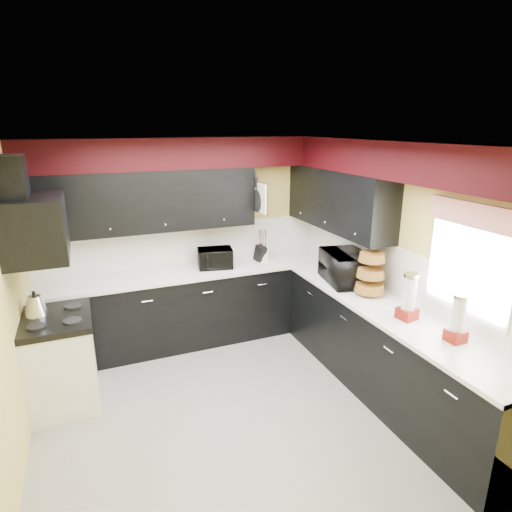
{
  "coord_description": "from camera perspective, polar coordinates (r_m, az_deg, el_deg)",
  "views": [
    {
      "loc": [
        -1.14,
        -3.34,
        2.64
      ],
      "look_at": [
        0.48,
        0.63,
        1.32
      ],
      "focal_mm": 30.0,
      "sensor_mm": 36.0,
      "label": 1
    }
  ],
  "objects": [
    {
      "name": "ground",
      "position": [
        4.41,
        -2.88,
        -19.65
      ],
      "size": [
        3.6,
        3.6,
        0.0
      ],
      "primitive_type": "plane",
      "color": "gray",
      "rests_on": "ground"
    },
    {
      "name": "wall_back",
      "position": [
        5.45,
        -9.4,
        2.14
      ],
      "size": [
        3.6,
        0.06,
        2.5
      ],
      "primitive_type": "cube",
      "color": "#E0C666",
      "rests_on": "ground"
    },
    {
      "name": "wall_right",
      "position": [
        4.66,
        18.22,
        -1.08
      ],
      "size": [
        0.06,
        3.6,
        2.5
      ],
      "primitive_type": "cube",
      "color": "#E0C666",
      "rests_on": "ground"
    },
    {
      "name": "wall_left",
      "position": [
        3.68,
        -30.94,
        -7.63
      ],
      "size": [
        0.06,
        3.6,
        2.5
      ],
      "primitive_type": "cube",
      "color": "#E0C666",
      "rests_on": "ground"
    },
    {
      "name": "ceiling",
      "position": [
        3.53,
        -3.5,
        14.86
      ],
      "size": [
        3.6,
        3.6,
        0.06
      ],
      "primitive_type": "cube",
      "color": "white",
      "rests_on": "wall_back"
    },
    {
      "name": "cab_back",
      "position": [
        5.44,
        -8.26,
        -6.8
      ],
      "size": [
        3.6,
        0.6,
        0.9
      ],
      "primitive_type": "cube",
      "color": "black",
      "rests_on": "ground"
    },
    {
      "name": "cab_right",
      "position": [
        4.58,
        16.78,
        -12.18
      ],
      "size": [
        0.6,
        3.0,
        0.9
      ],
      "primitive_type": "cube",
      "color": "black",
      "rests_on": "ground"
    },
    {
      "name": "counter_back",
      "position": [
        5.26,
        -8.48,
        -2.11
      ],
      "size": [
        3.62,
        0.64,
        0.04
      ],
      "primitive_type": "cube",
      "color": "white",
      "rests_on": "cab_back"
    },
    {
      "name": "counter_right",
      "position": [
        4.38,
        17.3,
        -6.8
      ],
      "size": [
        0.64,
        3.02,
        0.04
      ],
      "primitive_type": "cube",
      "color": "white",
      "rests_on": "cab_right"
    },
    {
      "name": "splash_back",
      "position": [
        5.45,
        -9.34,
        1.5
      ],
      "size": [
        3.6,
        0.02,
        0.5
      ],
      "primitive_type": "cube",
      "color": "white",
      "rests_on": "counter_back"
    },
    {
      "name": "splash_right",
      "position": [
        4.67,
        18.06,
        -1.79
      ],
      "size": [
        0.02,
        3.6,
        0.5
      ],
      "primitive_type": "cube",
      "color": "white",
      "rests_on": "counter_right"
    },
    {
      "name": "upper_back",
      "position": [
        5.08,
        -14.78,
        7.07
      ],
      "size": [
        2.6,
        0.35,
        0.7
      ],
      "primitive_type": "cube",
      "color": "black",
      "rests_on": "wall_back"
    },
    {
      "name": "upper_right",
      "position": [
        5.13,
        10.82,
        7.43
      ],
      "size": [
        0.35,
        1.8,
        0.7
      ],
      "primitive_type": "cube",
      "color": "black",
      "rests_on": "wall_right"
    },
    {
      "name": "soffit_back",
      "position": [
        5.1,
        -9.52,
        13.39
      ],
      "size": [
        3.6,
        0.36,
        0.35
      ],
      "primitive_type": "cube",
      "color": "black",
      "rests_on": "wall_back"
    },
    {
      "name": "soffit_right",
      "position": [
        4.21,
        19.27,
        11.93
      ],
      "size": [
        0.36,
        3.24,
        0.35
      ],
      "primitive_type": "cube",
      "color": "black",
      "rests_on": "wall_right"
    },
    {
      "name": "stove",
      "position": [
        4.67,
        -24.42,
        -12.81
      ],
      "size": [
        0.6,
        0.75,
        0.86
      ],
      "primitive_type": "cube",
      "color": "white",
      "rests_on": "ground"
    },
    {
      "name": "cooktop",
      "position": [
        4.47,
        -25.15,
        -7.65
      ],
      "size": [
        0.62,
        0.77,
        0.06
      ],
      "primitive_type": "cube",
      "color": "black",
      "rests_on": "stove"
    },
    {
      "name": "hood",
      "position": [
        4.2,
        -27.35,
        3.41
      ],
      "size": [
        0.5,
        0.78,
        0.55
      ],
      "primitive_type": "cube",
      "color": "black",
      "rests_on": "wall_left"
    },
    {
      "name": "hood_duct",
      "position": [
        4.15,
        -29.94,
        8.83
      ],
      "size": [
        0.24,
        0.4,
        0.4
      ],
      "primitive_type": "cube",
      "color": "black",
      "rests_on": "wall_left"
    },
    {
      "name": "window",
      "position": [
        3.96,
        26.76,
        -0.7
      ],
      "size": [
        0.03,
        0.86,
        0.96
      ],
      "primitive_type": null,
      "color": "white",
      "rests_on": "wall_right"
    },
    {
      "name": "valance",
      "position": [
        3.83,
        27.01,
        4.91
      ],
      "size": [
        0.04,
        0.88,
        0.2
      ],
      "primitive_type": "cube",
      "color": "red",
      "rests_on": "wall_right"
    },
    {
      "name": "pan_top",
      "position": [
        5.31,
        -0.39,
        10.23
      ],
      "size": [
        0.03,
        0.22,
        0.4
      ],
      "primitive_type": null,
      "color": "black",
      "rests_on": "upper_back"
    },
    {
      "name": "pan_mid",
      "position": [
        5.23,
        0.15,
        7.35
      ],
      "size": [
        0.03,
        0.28,
        0.46
      ],
      "primitive_type": null,
      "color": "black",
      "rests_on": "upper_back"
    },
    {
      "name": "pan_low",
      "position": [
        5.47,
        -0.89,
        7.47
      ],
      "size": [
        0.03,
        0.24,
        0.42
      ],
      "primitive_type": null,
      "color": "black",
      "rests_on": "upper_back"
    },
    {
      "name": "cut_board",
      "position": [
        5.11,
        0.77,
        7.7
      ],
      "size": [
        0.03,
        0.26,
        0.35
      ],
      "primitive_type": "cube",
      "color": "white",
      "rests_on": "upper_back"
    },
    {
      "name": "baskets",
      "position": [
        4.55,
        15.03,
        -2.17
      ],
      "size": [
        0.27,
        0.27,
        0.5
      ],
      "primitive_type": null,
      "color": "brown",
      "rests_on": "upper_right"
    },
    {
      "name": "deco_plate",
      "position": [
        4.19,
        22.28,
        10.57
      ],
      "size": [
        0.03,
        0.24,
        0.24
      ],
      "primitive_type": null,
      "color": "white",
      "rests_on": "wall_right"
    },
    {
      "name": "toaster_oven",
      "position": [
        5.3,
        -5.45,
        -0.28
      ],
      "size": [
        0.47,
        0.41,
        0.24
      ],
      "primitive_type": "imported",
      "rotation": [
        0.0,
        0.0,
        -0.18
      ],
      "color": "black",
      "rests_on": "counter_back"
    },
    {
      "name": "microwave",
      "position": [
        4.87,
        11.85,
        -1.51
      ],
      "size": [
        0.53,
        0.69,
        0.34
      ],
      "primitive_type": "imported",
      "rotation": [
        0.0,
        0.0,
        1.39
      ],
      "color": "black",
      "rests_on": "counter_right"
    },
    {
      "name": "utensil_crock",
      "position": [
        5.56,
        0.91,
        0.31
      ],
      "size": [
        0.22,
        0.22,
        0.18
      ],
      "primitive_type": "cylinder",
      "rotation": [
        0.0,
        0.0,
        0.4
      ],
      "color": "white",
      "rests_on": "counter_back"
    },
    {
      "name": "knife_block",
      "position": [
        5.51,
        0.56,
        0.34
      ],
      "size": [
        0.13,
        0.16,
        0.21
      ],
      "primitive_type": "cube",
      "rotation": [
        0.0,
        0.0,
        0.31
      ],
      "color": "black",
      "rests_on": "counter_back"
    },
    {
      "name": "kettle",
      "position": [
        4.54,
        -27.34,
        -5.85
      ],
      "size": [
        0.22,
        0.22,
        0.19
      ],
      "primitive_type": null,
      "rotation": [
        0.0,
        0.0,
        -0.08
      ],
      "color": "#BDBDC1",
      "rests_on": "cooktop"
    },
    {
      "name": "dispenser_a",
      "position": [
        4.1,
        19.7,
        -5.22
      ],
      "size": [
        0.17,
        0.17,
        0.42
      ],
      "primitive_type": null,
      "rotation": [
        0.0,
        0.0,
        0.14
      ],
      "color": "#630405",
      "rests_on": "counter_right"
    },
    {
      "name": "dispenser_b",
      "position": [
        3.85,
        25.31,
        -7.72
      ],
      "size": [
        0.14,
        0.14,
        0.38
      ],
      "primitive_type": null,
      "rotation": [
        0.0,
        0.0,
        0.03
      ],
      "color": "#6C0C05",
      "rests_on": "counter_right"
    }
  ]
}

